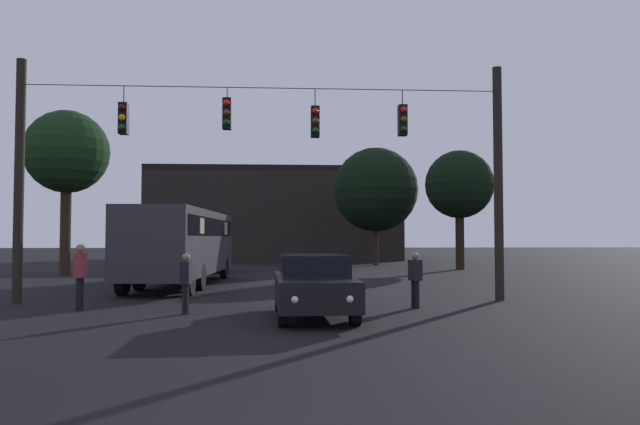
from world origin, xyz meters
TOP-DOWN VIEW (x-y plane):
  - ground_plane at (0.00, 24.50)m, footprint 168.00×168.00m
  - overhead_signal_span at (0.03, 12.89)m, footprint 14.80×0.44m
  - city_bus at (-3.50, 19.25)m, footprint 2.99×11.10m
  - car_near_right at (1.32, 9.34)m, footprint 1.95×4.39m
  - car_far_left at (-3.56, 28.99)m, footprint 2.30×4.49m
  - pedestrian_crossing_left at (-1.89, 10.14)m, footprint 0.26×0.38m
  - pedestrian_crossing_center at (4.21, 11.06)m, footprint 0.35×0.42m
  - pedestrian_crossing_right at (-4.85, 11.12)m, footprint 0.27×0.38m
  - corner_building at (-0.19, 48.91)m, footprint 21.28×11.66m
  - tree_left_silhouette at (11.27, 30.43)m, footprint 4.15×4.15m
  - tree_behind_building at (7.02, 36.29)m, footprint 5.93×5.93m
  - tree_right_far at (-10.91, 26.91)m, footprint 4.38×4.38m

SIDE VIEW (x-z plane):
  - ground_plane at x=0.00m, z-range 0.00..0.00m
  - car_near_right at x=1.32m, z-range 0.04..1.56m
  - car_far_left at x=-3.56m, z-range 0.04..1.56m
  - pedestrian_crossing_center at x=4.21m, z-range 0.09..1.62m
  - pedestrian_crossing_left at x=-1.89m, z-range 0.09..1.63m
  - pedestrian_crossing_right at x=-4.85m, z-range 0.12..1.89m
  - city_bus at x=-3.50m, z-range 0.37..3.37m
  - corner_building at x=-0.19m, z-range 0.00..7.87m
  - overhead_signal_span at x=0.03m, z-range 0.53..7.81m
  - tree_left_silhouette at x=11.27m, z-range 1.51..8.77m
  - tree_behind_building at x=7.02m, z-range 1.16..9.43m
  - tree_right_far at x=-10.91m, z-range 2.08..10.75m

